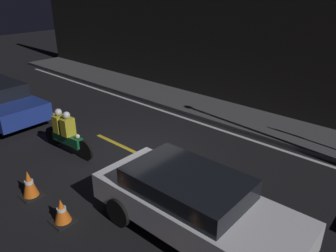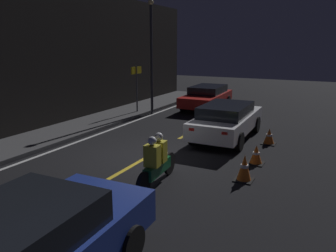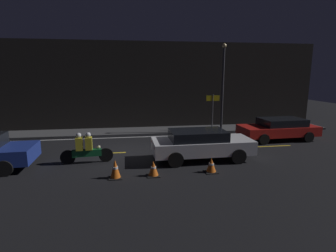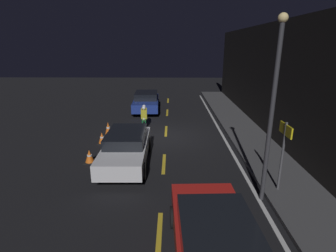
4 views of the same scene
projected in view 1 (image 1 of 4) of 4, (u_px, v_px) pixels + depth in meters
name	position (u px, v px, depth m)	size (l,w,h in m)	color
ground_plane	(137.00, 153.00, 10.24)	(56.00, 56.00, 0.00)	black
raised_curb	(219.00, 112.00, 13.33)	(28.00, 2.18, 0.15)	#424244
building_front	(242.00, 33.00, 12.96)	(28.00, 0.30, 6.11)	black
lane_dash_a	(0.00, 89.00, 16.36)	(2.00, 0.14, 0.01)	gold
lane_dash_b	(47.00, 111.00, 13.60)	(2.00, 0.14, 0.01)	gold
lane_dash_c	(117.00, 144.00, 10.85)	(2.00, 0.14, 0.01)	gold
lane_dash_d	(234.00, 199.00, 8.10)	(2.00, 0.14, 0.01)	gold
lane_solid_kerb	(199.00, 123.00, 12.44)	(25.20, 0.14, 0.01)	silver
sedan_white	(193.00, 203.00, 6.74)	(4.56, 1.96, 1.38)	silver
motorcycle	(66.00, 133.00, 10.10)	(2.25, 0.41, 1.39)	black
traffic_cone_near	(29.00, 184.00, 8.07)	(0.50, 0.50, 0.72)	black
traffic_cone_mid	(62.00, 211.00, 7.22)	(0.49, 0.49, 0.60)	black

